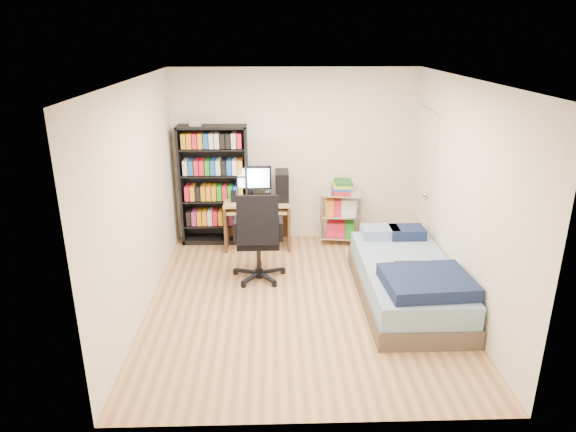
{
  "coord_description": "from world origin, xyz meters",
  "views": [
    {
      "loc": [
        -0.32,
        -5.29,
        2.95
      ],
      "look_at": [
        -0.14,
        0.4,
        0.9
      ],
      "focal_mm": 32.0,
      "sensor_mm": 36.0,
      "label": 1
    }
  ],
  "objects_px": {
    "media_shelf": "(214,184)",
    "bed": "(407,280)",
    "computer_desk": "(264,204)",
    "office_chair": "(259,252)"
  },
  "relations": [
    {
      "from": "media_shelf",
      "to": "bed",
      "type": "xyz_separation_m",
      "value": [
        2.38,
        -1.88,
        -0.63
      ]
    },
    {
      "from": "bed",
      "to": "computer_desk",
      "type": "bearing_deg",
      "value": 133.96
    },
    {
      "from": "media_shelf",
      "to": "bed",
      "type": "relative_size",
      "value": 0.87
    },
    {
      "from": "media_shelf",
      "to": "computer_desk",
      "type": "bearing_deg",
      "value": -12.45
    },
    {
      "from": "media_shelf",
      "to": "office_chair",
      "type": "height_order",
      "value": "media_shelf"
    },
    {
      "from": "computer_desk",
      "to": "bed",
      "type": "bearing_deg",
      "value": -46.04
    },
    {
      "from": "computer_desk",
      "to": "office_chair",
      "type": "height_order",
      "value": "computer_desk"
    },
    {
      "from": "media_shelf",
      "to": "office_chair",
      "type": "bearing_deg",
      "value": -62.68
    },
    {
      "from": "computer_desk",
      "to": "bed",
      "type": "height_order",
      "value": "computer_desk"
    },
    {
      "from": "computer_desk",
      "to": "bed",
      "type": "distance_m",
      "value": 2.43
    }
  ]
}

